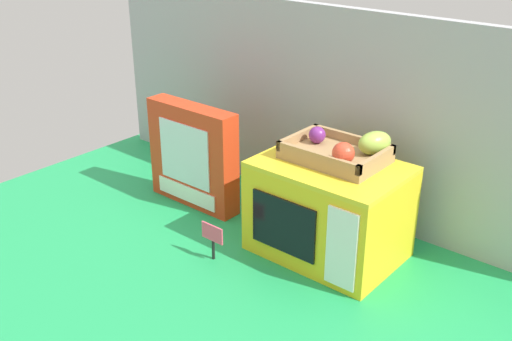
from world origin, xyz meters
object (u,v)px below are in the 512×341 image
at_px(cookie_set_box, 193,156).
at_px(price_sign, 212,236).
at_px(food_groups_crate, 342,151).
at_px(toy_microwave, 329,210).

distance_m(cookie_set_box, price_sign, 0.34).
xyz_separation_m(food_groups_crate, cookie_set_box, (-0.48, -0.06, -0.12)).
relative_size(cookie_set_box, price_sign, 3.10).
relative_size(food_groups_crate, cookie_set_box, 0.79).
bearing_deg(cookie_set_box, toy_microwave, 2.76).
height_order(toy_microwave, cookie_set_box, cookie_set_box).
xyz_separation_m(food_groups_crate, price_sign, (-0.21, -0.25, -0.21)).
bearing_deg(food_groups_crate, toy_microwave, -99.93).
bearing_deg(price_sign, food_groups_crate, 49.99).
bearing_deg(toy_microwave, price_sign, -133.55).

